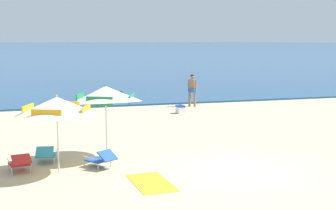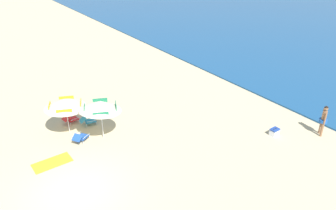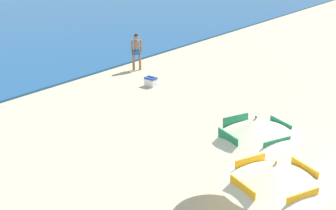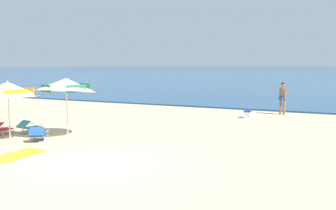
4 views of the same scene
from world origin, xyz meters
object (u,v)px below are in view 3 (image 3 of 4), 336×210
(beach_umbrella_striped_main, at_px, (275,175))
(person_standing_near_shore, at_px, (137,49))
(cooler_box, at_px, (151,82))
(beach_umbrella_striped_second, at_px, (255,128))

(beach_umbrella_striped_main, height_order, person_standing_near_shore, beach_umbrella_striped_main)
(person_standing_near_shore, bearing_deg, beach_umbrella_striped_main, -125.14)
(person_standing_near_shore, distance_m, cooler_box, 2.65)
(beach_umbrella_striped_main, height_order, beach_umbrella_striped_second, beach_umbrella_striped_second)
(beach_umbrella_striped_main, bearing_deg, beach_umbrella_striped_second, 40.80)
(person_standing_near_shore, xyz_separation_m, cooler_box, (-1.38, -2.11, -0.82))
(beach_umbrella_striped_second, height_order, cooler_box, beach_umbrella_striped_second)
(beach_umbrella_striped_second, distance_m, person_standing_near_shore, 11.86)
(beach_umbrella_striped_main, xyz_separation_m, beach_umbrella_striped_second, (1.55, 1.33, 0.12))
(beach_umbrella_striped_second, relative_size, person_standing_near_shore, 1.43)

